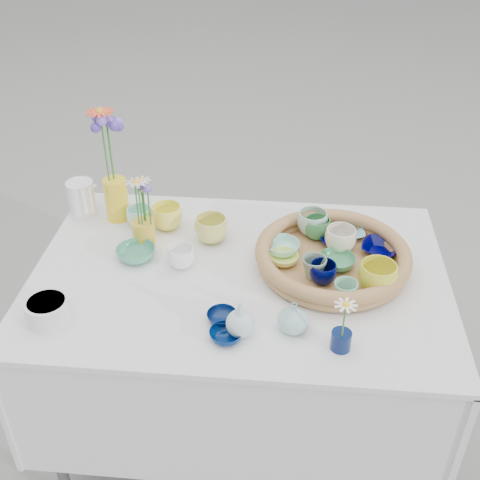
# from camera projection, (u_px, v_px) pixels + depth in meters

# --- Properties ---
(ground) EXTENTS (80.00, 80.00, 0.00)m
(ground) POSITION_uv_depth(u_px,v_px,m) (240.00, 433.00, 2.27)
(ground) COLOR gray
(display_table) EXTENTS (1.26, 0.86, 0.77)m
(display_table) POSITION_uv_depth(u_px,v_px,m) (240.00, 433.00, 2.27)
(display_table) COLOR white
(display_table) RESTS_ON ground
(wicker_tray) EXTENTS (0.47, 0.47, 0.08)m
(wicker_tray) POSITION_uv_depth(u_px,v_px,m) (332.00, 257.00, 1.83)
(wicker_tray) COLOR #A3724A
(wicker_tray) RESTS_ON display_table
(tray_ceramic_0) EXTENTS (0.12, 0.12, 0.03)m
(tray_ceramic_0) POSITION_uv_depth(u_px,v_px,m) (338.00, 239.00, 1.92)
(tray_ceramic_0) COLOR #01015D
(tray_ceramic_0) RESTS_ON wicker_tray
(tray_ceramic_1) EXTENTS (0.14, 0.14, 0.03)m
(tray_ceramic_1) POSITION_uv_depth(u_px,v_px,m) (380.00, 248.00, 1.88)
(tray_ceramic_1) COLOR #00003F
(tray_ceramic_1) RESTS_ON wicker_tray
(tray_ceramic_2) EXTENTS (0.15, 0.15, 0.09)m
(tray_ceramic_2) POSITION_uv_depth(u_px,v_px,m) (377.00, 277.00, 1.71)
(tray_ceramic_2) COLOR yellow
(tray_ceramic_2) RESTS_ON wicker_tray
(tray_ceramic_3) EXTENTS (0.12, 0.12, 0.03)m
(tray_ceramic_3) POSITION_uv_depth(u_px,v_px,m) (337.00, 262.00, 1.82)
(tray_ceramic_3) COLOR #42905F
(tray_ceramic_3) RESTS_ON wicker_tray
(tray_ceramic_4) EXTENTS (0.10, 0.10, 0.07)m
(tray_ceramic_4) POSITION_uv_depth(u_px,v_px,m) (314.00, 268.00, 1.76)
(tray_ceramic_4) COLOR slate
(tray_ceramic_4) RESTS_ON wicker_tray
(tray_ceramic_5) EXTENTS (0.14, 0.14, 0.03)m
(tray_ceramic_5) POSITION_uv_depth(u_px,v_px,m) (282.00, 247.00, 1.88)
(tray_ceramic_5) COLOR #91DED7
(tray_ceramic_5) RESTS_ON wicker_tray
(tray_ceramic_6) EXTENTS (0.11, 0.11, 0.08)m
(tray_ceramic_6) POSITION_uv_depth(u_px,v_px,m) (312.00, 223.00, 1.95)
(tray_ceramic_6) COLOR #A4C5B6
(tray_ceramic_6) RESTS_ON wicker_tray
(tray_ceramic_7) EXTENTS (0.13, 0.13, 0.08)m
(tray_ceramic_7) POSITION_uv_depth(u_px,v_px,m) (340.00, 240.00, 1.88)
(tray_ceramic_7) COLOR white
(tray_ceramic_7) RESTS_ON wicker_tray
(tray_ceramic_8) EXTENTS (0.10, 0.10, 0.02)m
(tray_ceramic_8) POSITION_uv_depth(u_px,v_px,m) (351.00, 234.00, 1.96)
(tray_ceramic_8) COLOR #96E2FC
(tray_ceramic_8) RESTS_ON wicker_tray
(tray_ceramic_9) EXTENTS (0.08, 0.08, 0.06)m
(tray_ceramic_9) POSITION_uv_depth(u_px,v_px,m) (323.00, 273.00, 1.75)
(tray_ceramic_9) COLOR #00033E
(tray_ceramic_9) RESTS_ON wicker_tray
(tray_ceramic_10) EXTENTS (0.12, 0.12, 0.03)m
(tray_ceramic_10) POSITION_uv_depth(u_px,v_px,m) (284.00, 259.00, 1.83)
(tray_ceramic_10) COLOR #E7EA6C
(tray_ceramic_10) RESTS_ON wicker_tray
(tray_ceramic_11) EXTENTS (0.09, 0.09, 0.06)m
(tray_ceramic_11) POSITION_uv_depth(u_px,v_px,m) (345.00, 292.00, 1.68)
(tray_ceramic_11) COLOR #6EB292
(tray_ceramic_11) RESTS_ON wicker_tray
(tray_ceramic_12) EXTENTS (0.11, 0.11, 0.07)m
(tray_ceramic_12) POSITION_uv_depth(u_px,v_px,m) (317.00, 228.00, 1.94)
(tray_ceramic_12) COLOR #3C894A
(tray_ceramic_12) RESTS_ON wicker_tray
(loose_ceramic_0) EXTENTS (0.12, 0.12, 0.08)m
(loose_ceramic_0) POSITION_uv_depth(u_px,v_px,m) (167.00, 217.00, 2.01)
(loose_ceramic_0) COLOR #FBF14F
(loose_ceramic_0) RESTS_ON display_table
(loose_ceramic_1) EXTENTS (0.13, 0.13, 0.09)m
(loose_ceramic_1) POSITION_uv_depth(u_px,v_px,m) (211.00, 229.00, 1.95)
(loose_ceramic_1) COLOR #D4CF60
(loose_ceramic_1) RESTS_ON display_table
(loose_ceramic_2) EXTENTS (0.15, 0.15, 0.04)m
(loose_ceramic_2) POSITION_uv_depth(u_px,v_px,m) (136.00, 253.00, 1.88)
(loose_ceramic_2) COLOR #469A77
(loose_ceramic_2) RESTS_ON display_table
(loose_ceramic_3) EXTENTS (0.09, 0.09, 0.07)m
(loose_ceramic_3) POSITION_uv_depth(u_px,v_px,m) (181.00, 257.00, 1.84)
(loose_ceramic_3) COLOR white
(loose_ceramic_3) RESTS_ON display_table
(loose_ceramic_4) EXTENTS (0.11, 0.11, 0.03)m
(loose_ceramic_4) POSITION_uv_depth(u_px,v_px,m) (222.00, 317.00, 1.64)
(loose_ceramic_4) COLOR #041644
(loose_ceramic_4) RESTS_ON display_table
(loose_ceramic_5) EXTENTS (0.09, 0.09, 0.07)m
(loose_ceramic_5) POSITION_uv_depth(u_px,v_px,m) (139.00, 217.00, 2.03)
(loose_ceramic_5) COLOR #A8EBD8
(loose_ceramic_5) RESTS_ON display_table
(loose_ceramic_6) EXTENTS (0.11, 0.11, 0.03)m
(loose_ceramic_6) POSITION_uv_depth(u_px,v_px,m) (226.00, 335.00, 1.58)
(loose_ceramic_6) COLOR #021A4F
(loose_ceramic_6) RESTS_ON display_table
(fluted_bowl) EXTENTS (0.16, 0.16, 0.06)m
(fluted_bowl) POSITION_uv_depth(u_px,v_px,m) (48.00, 310.00, 1.64)
(fluted_bowl) COLOR silver
(fluted_bowl) RESTS_ON display_table
(bud_vase_paleblue) EXTENTS (0.10, 0.10, 0.12)m
(bud_vase_paleblue) POSITION_uv_depth(u_px,v_px,m) (240.00, 318.00, 1.57)
(bud_vase_paleblue) COLOR silver
(bud_vase_paleblue) RESTS_ON display_table
(bud_vase_seafoam) EXTENTS (0.09, 0.09, 0.09)m
(bud_vase_seafoam) POSITION_uv_depth(u_px,v_px,m) (294.00, 317.00, 1.60)
(bud_vase_seafoam) COLOR #8EC3BC
(bud_vase_seafoam) RESTS_ON display_table
(bud_vase_cobalt) EXTENTS (0.07, 0.07, 0.05)m
(bud_vase_cobalt) POSITION_uv_depth(u_px,v_px,m) (341.00, 340.00, 1.55)
(bud_vase_cobalt) COLOR #0A1946
(bud_vase_cobalt) RESTS_ON display_table
(single_daisy) EXTENTS (0.07, 0.07, 0.12)m
(single_daisy) POSITION_uv_depth(u_px,v_px,m) (344.00, 321.00, 1.50)
(single_daisy) COLOR white
(single_daisy) RESTS_ON bud_vase_cobalt
(tall_vase_yellow) EXTENTS (0.10, 0.10, 0.15)m
(tall_vase_yellow) POSITION_uv_depth(u_px,v_px,m) (117.00, 199.00, 2.05)
(tall_vase_yellow) COLOR yellow
(tall_vase_yellow) RESTS_ON display_table
(gerbera) EXTENTS (0.11, 0.11, 0.26)m
(gerbera) POSITION_uv_depth(u_px,v_px,m) (105.00, 147.00, 1.93)
(gerbera) COLOR #FF562F
(gerbera) RESTS_ON tall_vase_yellow
(hydrangea) EXTENTS (0.11, 0.11, 0.29)m
(hydrangea) POSITION_uv_depth(u_px,v_px,m) (110.00, 150.00, 1.95)
(hydrangea) COLOR #4F38AD
(hydrangea) RESTS_ON tall_vase_yellow
(white_pitcher) EXTENTS (0.14, 0.11, 0.12)m
(white_pitcher) POSITION_uv_depth(u_px,v_px,m) (82.00, 198.00, 2.08)
(white_pitcher) COLOR white
(white_pitcher) RESTS_ON display_table
(daisy_cup) EXTENTS (0.10, 0.10, 0.08)m
(daisy_cup) POSITION_uv_depth(u_px,v_px,m) (144.00, 232.00, 1.94)
(daisy_cup) COLOR gold
(daisy_cup) RESTS_ON display_table
(daisy_posy) EXTENTS (0.11, 0.11, 0.17)m
(daisy_posy) POSITION_uv_depth(u_px,v_px,m) (142.00, 199.00, 1.87)
(daisy_posy) COLOR silver
(daisy_posy) RESTS_ON daisy_cup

